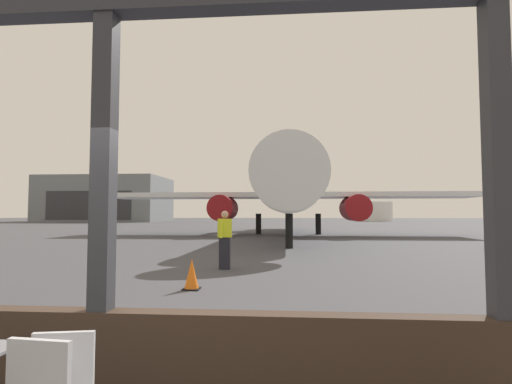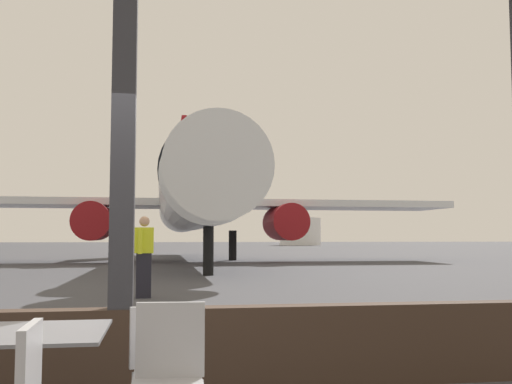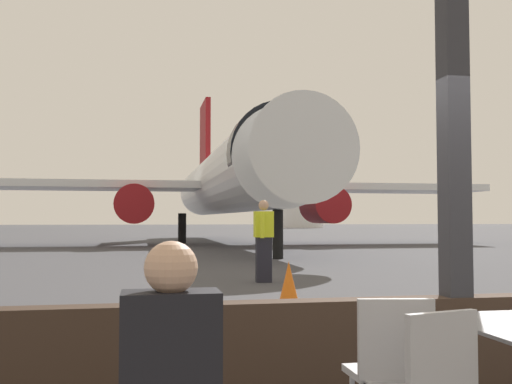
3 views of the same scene
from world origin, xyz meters
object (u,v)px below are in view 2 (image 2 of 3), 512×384
at_px(cafe_chair_aisle_right, 164,362).
at_px(ground_crew_worker, 144,255).
at_px(airplane, 191,198).
at_px(fuel_storage_tank, 300,232).
at_px(dining_table, 27,384).
at_px(cafe_chair_aisle_left, 169,370).
at_px(traffic_cone, 124,298).

relative_size(cafe_chair_aisle_right, ground_crew_worker, 0.49).
height_order(cafe_chair_aisle_right, airplane, airplane).
bearing_deg(fuel_storage_tank, dining_table, -104.52).
height_order(dining_table, cafe_chair_aisle_left, cafe_chair_aisle_left).
bearing_deg(dining_table, airplane, 85.14).
relative_size(ground_crew_worker, traffic_cone, 2.63).
bearing_deg(cafe_chair_aisle_left, fuel_storage_tank, 75.97).
distance_m(dining_table, cafe_chair_aisle_left, 0.80).
bearing_deg(cafe_chair_aisle_right, traffic_cone, 95.70).
relative_size(traffic_cone, fuel_storage_tank, 0.10).
xyz_separation_m(dining_table, fuel_storage_tank, (22.84, 88.19, 1.70)).
relative_size(dining_table, cafe_chair_aisle_right, 1.01).
bearing_deg(airplane, ground_crew_worker, -96.08).
bearing_deg(fuel_storage_tank, cafe_chair_aisle_left, -104.03).
distance_m(cafe_chair_aisle_left, cafe_chair_aisle_right, 0.34).
height_order(ground_crew_worker, traffic_cone, ground_crew_worker).
distance_m(traffic_cone, fuel_storage_tank, 85.06).
relative_size(cafe_chair_aisle_right, airplane, 0.03).
bearing_deg(ground_crew_worker, cafe_chair_aisle_left, -87.63).
bearing_deg(cafe_chair_aisle_right, cafe_chair_aisle_left, -86.11).
bearing_deg(ground_crew_worker, airplane, 83.92).
xyz_separation_m(dining_table, traffic_cone, (0.17, 6.23, -0.16)).
bearing_deg(ground_crew_worker, fuel_storage_tank, 74.11).
height_order(airplane, fuel_storage_tank, airplane).
bearing_deg(airplane, cafe_chair_aisle_right, -93.32).
height_order(dining_table, fuel_storage_tank, fuel_storage_tank).
bearing_deg(traffic_cone, cafe_chair_aisle_right, -84.30).
bearing_deg(fuel_storage_tank, cafe_chair_aisle_right, -104.09).
bearing_deg(cafe_chair_aisle_left, cafe_chair_aisle_right, 93.89).
relative_size(dining_table, fuel_storage_tank, 0.13).
xyz_separation_m(dining_table, ground_crew_worker, (0.40, 9.33, 0.43)).
distance_m(ground_crew_worker, fuel_storage_tank, 81.99).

